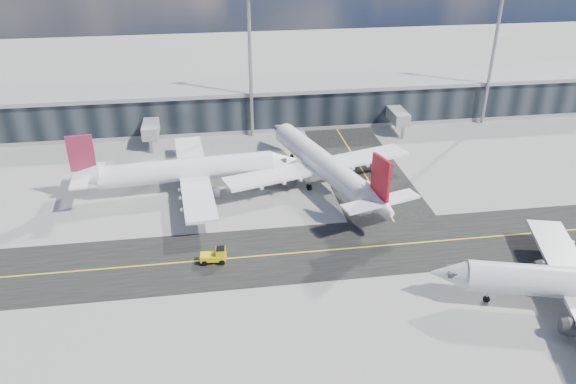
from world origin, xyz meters
The scene contains 8 objects.
ground centered at (0.00, 0.00, 0.00)m, with size 300.00×300.00×0.00m, color gray.
taxiway_lanes centered at (3.91, 10.74, 0.01)m, with size 180.00×63.00×0.03m.
terminal_concourse centered at (0.04, 54.93, 4.09)m, with size 152.00×19.80×8.80m.
floodlight_masts centered at (0.00, 48.00, 15.61)m, with size 102.50×0.70×28.90m.
airliner_af centered at (-13.26, 25.22, 3.70)m, with size 37.82×32.26×11.20m.
airliner_redtail centered at (9.87, 23.54, 3.88)m, with size 33.57×38.96×11.75m.
baggage_tug centered at (-8.99, 3.41, 1.07)m, with size 3.52×1.96×2.14m.
service_van centered at (8.96, 36.64, 0.76)m, with size 2.51×5.45×1.51m, color white.
Camera 1 is at (-8.57, -59.62, 43.22)m, focal length 35.00 mm.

